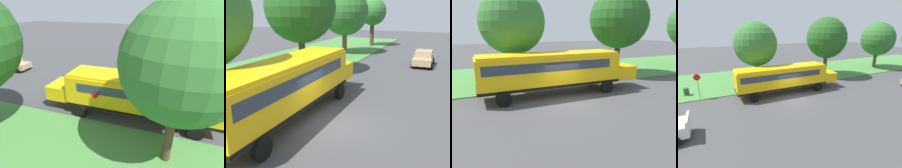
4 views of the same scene
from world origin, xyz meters
The scene contains 8 objects.
ground_plane centered at (0.00, 0.00, 0.00)m, with size 120.00×120.00×0.00m, color #424244.
grass_verge centered at (-10.00, 0.00, 0.04)m, with size 12.00×80.00×0.08m, color #47843D.
school_bus centered at (-2.46, -0.12, 1.92)m, with size 2.84×12.42×3.16m.
oak_tree_beside_bus centered at (-5.90, -2.51, 5.44)m, with size 5.32×5.32×8.09m.
oak_tree_roadside_mid centered at (-6.92, 8.79, 5.81)m, with size 6.10×6.10×8.88m.
oak_tree_far_end centered at (-7.28, 20.69, 5.27)m, with size 5.95×5.95×8.30m.
stop_sign centered at (-4.60, -9.20, 1.74)m, with size 0.08×0.68×2.74m.
trash_bin centered at (-6.16, -10.58, 0.45)m, with size 0.56×0.56×0.90m, color #2D4C33.
Camera 4 is at (15.46, -7.80, 7.44)m, focal length 28.00 mm.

